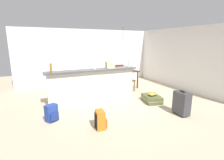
{
  "coord_description": "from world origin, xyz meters",
  "views": [
    {
      "loc": [
        -2.45,
        -4.65,
        1.9
      ],
      "look_at": [
        -0.11,
        0.37,
        0.66
      ],
      "focal_mm": 26.9,
      "sensor_mm": 36.0,
      "label": 1
    }
  ],
  "objects_px": {
    "grocery_bag": "(110,65)",
    "suitcase_upright_charcoal": "(182,103)",
    "bottle_white": "(95,66)",
    "pendant_lamp": "(123,41)",
    "bottle_clear": "(129,64)",
    "bottle_amber": "(51,68)",
    "backpack_orange": "(100,120)",
    "backpack_blue": "(52,113)",
    "book_stack": "(152,95)",
    "dining_chair_far_side": "(119,73)",
    "suitcase_flat_olive": "(152,99)",
    "dining_chair_near_partition": "(127,78)",
    "dining_table": "(124,73)"
  },
  "relations": [
    {
      "from": "suitcase_flat_olive",
      "to": "suitcase_upright_charcoal",
      "type": "xyz_separation_m",
      "value": [
        0.08,
        -1.13,
        0.22
      ]
    },
    {
      "from": "bottle_clear",
      "to": "dining_chair_near_partition",
      "type": "bearing_deg",
      "value": 62.94
    },
    {
      "from": "grocery_bag",
      "to": "suitcase_upright_charcoal",
      "type": "xyz_separation_m",
      "value": [
        1.19,
        -2.0,
        -0.85
      ]
    },
    {
      "from": "grocery_bag",
      "to": "dining_table",
      "type": "distance_m",
      "value": 1.7
    },
    {
      "from": "bottle_amber",
      "to": "suitcase_upright_charcoal",
      "type": "height_order",
      "value": "bottle_amber"
    },
    {
      "from": "bottle_white",
      "to": "dining_chair_far_side",
      "type": "height_order",
      "value": "bottle_white"
    },
    {
      "from": "bottle_amber",
      "to": "dining_table",
      "type": "xyz_separation_m",
      "value": [
        3.0,
        1.24,
        -0.56
      ]
    },
    {
      "from": "bottle_clear",
      "to": "backpack_blue",
      "type": "height_order",
      "value": "bottle_clear"
    },
    {
      "from": "bottle_amber",
      "to": "pendant_lamp",
      "type": "distance_m",
      "value": 3.24
    },
    {
      "from": "grocery_bag",
      "to": "backpack_orange",
      "type": "distance_m",
      "value": 2.28
    },
    {
      "from": "dining_table",
      "to": "backpack_blue",
      "type": "xyz_separation_m",
      "value": [
        -3.14,
        -2.05,
        -0.44
      ]
    },
    {
      "from": "bottle_white",
      "to": "dining_table",
      "type": "bearing_deg",
      "value": 35.22
    },
    {
      "from": "bottle_white",
      "to": "backpack_blue",
      "type": "bearing_deg",
      "value": -149.53
    },
    {
      "from": "suitcase_flat_olive",
      "to": "bottle_white",
      "type": "bearing_deg",
      "value": 155.01
    },
    {
      "from": "backpack_orange",
      "to": "book_stack",
      "type": "xyz_separation_m",
      "value": [
        2.13,
        0.89,
        0.06
      ]
    },
    {
      "from": "backpack_orange",
      "to": "backpack_blue",
      "type": "distance_m",
      "value": 1.28
    },
    {
      "from": "backpack_blue",
      "to": "grocery_bag",
      "type": "bearing_deg",
      "value": 24.88
    },
    {
      "from": "suitcase_flat_olive",
      "to": "dining_chair_near_partition",
      "type": "bearing_deg",
      "value": 92.43
    },
    {
      "from": "bottle_clear",
      "to": "grocery_bag",
      "type": "height_order",
      "value": "bottle_clear"
    },
    {
      "from": "bottle_clear",
      "to": "grocery_bag",
      "type": "relative_size",
      "value": 0.86
    },
    {
      "from": "grocery_bag",
      "to": "dining_chair_near_partition",
      "type": "distance_m",
      "value": 1.39
    },
    {
      "from": "backpack_orange",
      "to": "pendant_lamp",
      "type": "bearing_deg",
      "value": 53.61
    },
    {
      "from": "bottle_white",
      "to": "pendant_lamp",
      "type": "bearing_deg",
      "value": 35.38
    },
    {
      "from": "bottle_white",
      "to": "dining_chair_near_partition",
      "type": "xyz_separation_m",
      "value": [
        1.61,
        0.72,
        -0.66
      ]
    },
    {
      "from": "bottle_white",
      "to": "suitcase_flat_olive",
      "type": "bearing_deg",
      "value": -24.99
    },
    {
      "from": "book_stack",
      "to": "bottle_clear",
      "type": "bearing_deg",
      "value": 115.39
    },
    {
      "from": "bottle_white",
      "to": "suitcase_flat_olive",
      "type": "relative_size",
      "value": 0.23
    },
    {
      "from": "dining_table",
      "to": "bottle_white",
      "type": "bearing_deg",
      "value": -144.78
    },
    {
      "from": "bottle_clear",
      "to": "grocery_bag",
      "type": "bearing_deg",
      "value": 176.51
    },
    {
      "from": "dining_chair_near_partition",
      "to": "pendant_lamp",
      "type": "relative_size",
      "value": 1.43
    },
    {
      "from": "bottle_clear",
      "to": "backpack_orange",
      "type": "height_order",
      "value": "bottle_clear"
    },
    {
      "from": "dining_table",
      "to": "dining_chair_far_side",
      "type": "bearing_deg",
      "value": 84.12
    },
    {
      "from": "bottle_amber",
      "to": "backpack_blue",
      "type": "height_order",
      "value": "bottle_amber"
    },
    {
      "from": "bottle_white",
      "to": "pendant_lamp",
      "type": "xyz_separation_m",
      "value": [
        1.62,
        1.15,
        0.79
      ]
    },
    {
      "from": "pendant_lamp",
      "to": "suitcase_flat_olive",
      "type": "bearing_deg",
      "value": -88.64
    },
    {
      "from": "suitcase_upright_charcoal",
      "to": "dining_chair_near_partition",
      "type": "bearing_deg",
      "value": 93.19
    },
    {
      "from": "dining_table",
      "to": "book_stack",
      "type": "bearing_deg",
      "value": -91.41
    },
    {
      "from": "dining_chair_near_partition",
      "to": "dining_chair_far_side",
      "type": "xyz_separation_m",
      "value": [
        0.16,
        1.07,
        0.0
      ]
    },
    {
      "from": "bottle_amber",
      "to": "suitcase_flat_olive",
      "type": "xyz_separation_m",
      "value": [
        2.96,
        -0.74,
        -1.09
      ]
    },
    {
      "from": "suitcase_flat_olive",
      "to": "backpack_blue",
      "type": "distance_m",
      "value": 3.1
    },
    {
      "from": "grocery_bag",
      "to": "backpack_orange",
      "type": "bearing_deg",
      "value": -120.26
    },
    {
      "from": "suitcase_upright_charcoal",
      "to": "book_stack",
      "type": "height_order",
      "value": "suitcase_upright_charcoal"
    },
    {
      "from": "backpack_orange",
      "to": "backpack_blue",
      "type": "bearing_deg",
      "value": 138.32
    },
    {
      "from": "dining_chair_near_partition",
      "to": "backpack_orange",
      "type": "relative_size",
      "value": 2.21
    },
    {
      "from": "dining_chair_far_side",
      "to": "pendant_lamp",
      "type": "relative_size",
      "value": 1.43
    },
    {
      "from": "bottle_white",
      "to": "grocery_bag",
      "type": "relative_size",
      "value": 0.79
    },
    {
      "from": "dining_chair_far_side",
      "to": "suitcase_flat_olive",
      "type": "height_order",
      "value": "dining_chair_far_side"
    },
    {
      "from": "bottle_clear",
      "to": "backpack_orange",
      "type": "bearing_deg",
      "value": -135.04
    },
    {
      "from": "dining_chair_far_side",
      "to": "suitcase_upright_charcoal",
      "type": "bearing_deg",
      "value": -90.27
    },
    {
      "from": "dining_table",
      "to": "pendant_lamp",
      "type": "relative_size",
      "value": 1.69
    }
  ]
}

